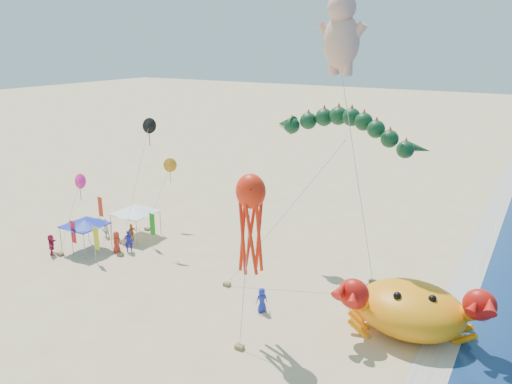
# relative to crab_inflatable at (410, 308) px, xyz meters

# --- Properties ---
(ground) EXTENTS (320.00, 320.00, 0.00)m
(ground) POSITION_rel_crab_inflatable_xyz_m (-10.01, 0.16, -1.68)
(ground) COLOR #D1B784
(ground) RESTS_ON ground
(foam_strip) EXTENTS (320.00, 320.00, 0.00)m
(foam_strip) POSITION_rel_crab_inflatable_xyz_m (1.99, 0.16, -1.68)
(foam_strip) COLOR silver
(foam_strip) RESTS_ON ground
(crab_inflatable) EXTENTS (8.72, 7.21, 3.82)m
(crab_inflatable) POSITION_rel_crab_inflatable_xyz_m (0.00, 0.00, 0.00)
(crab_inflatable) COLOR orange
(crab_inflatable) RESTS_ON ground
(dragon_kite) EXTENTS (11.72, 9.07, 11.92)m
(dragon_kite) POSITION_rel_crab_inflatable_xyz_m (-7.16, 6.52, 8.96)
(dragon_kite) COLOR #0E361B
(dragon_kite) RESTS_ON ground
(cherub_kite) EXTENTS (4.96, 2.21, 20.17)m
(cherub_kite) POSITION_rel_crab_inflatable_xyz_m (-7.38, 5.61, 15.89)
(cherub_kite) COLOR #EAA78E
(cherub_kite) RESTS_ON ground
(octopus_kite) EXTENTS (1.75, 2.86, 9.92)m
(octopus_kite) POSITION_rel_crab_inflatable_xyz_m (-8.25, -4.74, 5.76)
(octopus_kite) COLOR #FF280D
(octopus_kite) RESTS_ON ground
(canopy_blue) EXTENTS (3.40, 3.40, 2.71)m
(canopy_blue) POSITION_rel_crab_inflatable_xyz_m (-26.62, -1.22, 0.76)
(canopy_blue) COLOR gray
(canopy_blue) RESTS_ON ground
(canopy_white) EXTENTS (3.63, 3.63, 2.71)m
(canopy_white) POSITION_rel_crab_inflatable_xyz_m (-25.24, 3.26, 0.76)
(canopy_white) COLOR gray
(canopy_white) RESTS_ON ground
(feather_flags) EXTENTS (7.90, 5.73, 3.20)m
(feather_flags) POSITION_rel_crab_inflatable_xyz_m (-25.51, -0.00, 0.33)
(feather_flags) COLOR gray
(feather_flags) RESTS_ON ground
(beachgoers) EXTENTS (25.76, 6.73, 1.89)m
(beachgoers) POSITION_rel_crab_inflatable_xyz_m (-21.74, -0.62, -0.81)
(beachgoers) COLOR #1E1A98
(beachgoers) RESTS_ON ground
(small_kites) EXTENTS (6.82, 10.65, 10.92)m
(small_kites) POSITION_rel_crab_inflatable_xyz_m (-25.21, 3.23, 4.78)
(small_kites) COLOR #FF1C97
(small_kites) RESTS_ON ground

